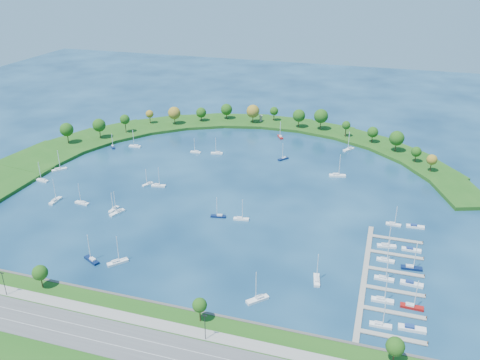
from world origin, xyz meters
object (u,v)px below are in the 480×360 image
(moored_boat_14, at_px, (258,299))
(moored_boat_13, at_px, (349,149))
(moored_boat_3, at_px, (135,146))
(docked_boat_4, at_px, (384,278))
(moored_boat_19, at_px, (114,209))
(docked_boat_5, at_px, (411,284))
(docked_boat_9, at_px, (411,250))
(moored_boat_16, at_px, (241,218))
(moored_boat_1, at_px, (196,152))
(docked_boat_3, at_px, (412,306))
(moored_boat_15, at_px, (92,259))
(harbor_tower, at_px, (261,118))
(moored_boat_12, at_px, (317,279))
(moored_boat_0, at_px, (218,216))
(dock_system, at_px, (383,279))
(docked_boat_6, at_px, (385,259))
(docked_boat_1, at_px, (412,328))
(docked_boat_2, at_px, (382,300))
(moored_boat_7, at_px, (337,175))
(moored_boat_6, at_px, (42,180))
(moored_boat_8, at_px, (55,200))
(moored_boat_17, at_px, (113,146))
(docked_boat_11, at_px, (415,226))
(moored_boat_20, at_px, (117,212))
(moored_boat_10, at_px, (117,262))
(moored_boat_5, at_px, (283,158))
(docked_boat_8, at_px, (387,245))
(moored_boat_18, at_px, (217,153))
(moored_boat_11, at_px, (82,202))
(moored_boat_2, at_px, (59,169))
(docked_boat_0, at_px, (381,324))
(docked_boat_7, at_px, (411,267))
(moored_boat_9, at_px, (148,184))

(moored_boat_14, bearing_deg, moored_boat_13, -141.65)
(moored_boat_3, bearing_deg, docked_boat_4, 142.21)
(moored_boat_19, bearing_deg, moored_boat_14, 67.61)
(docked_boat_5, height_order, docked_boat_9, docked_boat_5)
(moored_boat_16, relative_size, docked_boat_9, 1.35)
(moored_boat_1, relative_size, docked_boat_3, 0.83)
(moored_boat_15, distance_m, moored_boat_19, 45.80)
(harbor_tower, bearing_deg, docked_boat_5, -58.50)
(moored_boat_12, bearing_deg, moored_boat_0, 44.25)
(dock_system, relative_size, docked_boat_5, 9.18)
(moored_boat_0, xyz_separation_m, docked_boat_5, (90.79, -29.52, -0.22))
(dock_system, distance_m, docked_boat_9, 27.65)
(docked_boat_3, height_order, docked_boat_6, docked_boat_3)
(docked_boat_1, relative_size, docked_boat_9, 1.14)
(docked_boat_2, bearing_deg, moored_boat_7, 104.56)
(moored_boat_6, bearing_deg, moored_boat_0, -178.28)
(moored_boat_7, xyz_separation_m, docked_boat_2, (30.37, -109.80, -0.06))
(moored_boat_8, height_order, moored_boat_17, moored_boat_8)
(docked_boat_3, relative_size, docked_boat_11, 1.45)
(moored_boat_20, bearing_deg, moored_boat_10, 51.41)
(dock_system, xyz_separation_m, moored_boat_17, (-179.36, 98.70, 0.50))
(docked_boat_3, bearing_deg, moored_boat_0, 155.77)
(moored_boat_5, bearing_deg, docked_boat_8, 73.70)
(moored_boat_12, distance_m, moored_boat_15, 94.30)
(moored_boat_14, distance_m, docked_boat_11, 93.93)
(moored_boat_18, distance_m, docked_boat_6, 144.77)
(moored_boat_0, bearing_deg, moored_boat_6, -15.28)
(moored_boat_5, relative_size, docked_boat_1, 1.16)
(moored_boat_3, height_order, moored_boat_12, moored_boat_12)
(moored_boat_10, xyz_separation_m, docked_boat_8, (107.49, 46.60, -0.02))
(moored_boat_17, bearing_deg, moored_boat_0, 14.72)
(moored_boat_10, distance_m, moored_boat_11, 62.26)
(moored_boat_12, bearing_deg, moored_boat_7, -8.30)
(moored_boat_18, bearing_deg, moored_boat_13, -171.76)
(moored_boat_3, bearing_deg, moored_boat_10, 109.31)
(moored_boat_17, xyz_separation_m, docked_boat_11, (191.94, -51.51, -0.23))
(moored_boat_13, xyz_separation_m, docked_boat_11, (40.75, -93.21, -0.31))
(moored_boat_3, height_order, moored_boat_16, moored_boat_3)
(moored_boat_2, bearing_deg, moored_boat_15, -97.60)
(moored_boat_1, xyz_separation_m, moored_boat_18, (13.88, 2.23, 0.02))
(moored_boat_18, bearing_deg, docked_boat_0, 115.43)
(docked_boat_1, bearing_deg, docked_boat_4, 109.08)
(moored_boat_12, bearing_deg, docked_boat_4, -81.70)
(moored_boat_5, xyz_separation_m, docked_boat_0, (66.17, -140.19, 0.01))
(docked_boat_3, distance_m, docked_boat_7, 25.85)
(moored_boat_9, xyz_separation_m, docked_boat_4, (130.64, -52.63, 0.04))
(moored_boat_13, distance_m, docked_boat_1, 171.85)
(docked_boat_9, bearing_deg, docked_boat_0, -100.60)
(moored_boat_7, relative_size, docked_boat_7, 1.12)
(moored_boat_1, bearing_deg, harbor_tower, -111.99)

